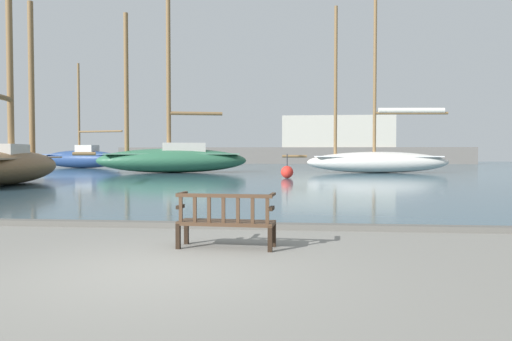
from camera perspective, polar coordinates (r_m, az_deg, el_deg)
ground_plane at (r=6.93m, az=-11.42°, el=-11.22°), size 160.00×160.00×0.00m
harbor_water at (r=50.51m, az=3.50°, el=0.27°), size 100.00×80.00×0.08m
quay_edge_kerb at (r=10.60m, az=-5.22°, el=-6.25°), size 40.00×0.30×0.12m
park_bench at (r=8.32m, az=-3.45°, el=-5.68°), size 1.63×0.62×0.92m
sailboat_outer_starboard at (r=26.83m, az=-26.36°, el=0.83°), size 5.10×11.12×12.38m
sailboat_mid_port at (r=38.21m, az=-9.51°, el=1.57°), size 12.88×6.16×14.64m
sailboat_outer_port at (r=52.47m, az=-19.30°, el=1.37°), size 9.54×4.33×10.37m
sailboat_mid_starboard at (r=38.64m, az=13.73°, el=1.38°), size 12.61×3.44×14.65m
channel_buoy at (r=29.64m, az=3.57°, el=-0.17°), size 0.74×0.74×1.44m
far_breakwater at (r=69.89m, az=5.84°, el=2.58°), size 49.33×2.40×6.75m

